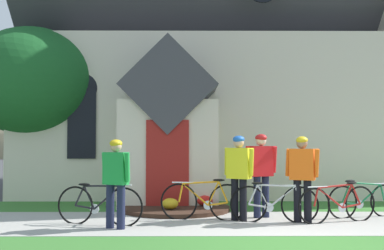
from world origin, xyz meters
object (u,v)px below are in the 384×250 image
bicycle_black (203,201)px  cyclist_in_blue_jersey (239,171)px  church_sign (176,154)px  bicycle_green (363,200)px  cyclist_in_red_jersey (116,177)px  yard_deciduous_tree (33,83)px  bicycle_silver (274,203)px  bicycle_white (99,205)px  cyclist_in_white_jersey (302,172)px  cyclist_in_orange_jersey (261,168)px  bicycle_red (338,204)px

bicycle_black → cyclist_in_blue_jersey: 0.94m
church_sign → bicycle_green: (3.95, -1.45, -0.94)m
church_sign → cyclist_in_red_jersey: (-1.02, -2.72, -0.37)m
yard_deciduous_tree → cyclist_in_blue_jersey: bearing=-34.8°
bicycle_black → bicycle_green: (3.35, 0.33, -0.03)m
church_sign → cyclist_in_blue_jersey: 2.31m
bicycle_black → cyclist_in_blue_jersey: size_ratio=1.02×
bicycle_silver → bicycle_white: bicycle_silver is taller
cyclist_in_white_jersey → cyclist_in_orange_jersey: cyclist_in_orange_jersey is taller
bicycle_black → bicycle_white: size_ratio=1.02×
bicycle_red → cyclist_in_red_jersey: bearing=-171.4°
cyclist_in_orange_jersey → yard_deciduous_tree: (-5.92, 3.35, 2.25)m
bicycle_white → cyclist_in_blue_jersey: size_ratio=1.00×
cyclist_in_blue_jersey → bicycle_green: bearing=9.3°
bicycle_black → church_sign: bearing=108.7°
bicycle_black → bicycle_silver: bearing=-12.1°
bicycle_red → cyclist_in_red_jersey: (-4.23, -0.64, 0.57)m
cyclist_in_blue_jersey → cyclist_in_orange_jersey: bearing=38.8°
cyclist_in_blue_jersey → cyclist_in_orange_jersey: cyclist_in_orange_jersey is taller
bicycle_white → cyclist_in_blue_jersey: (2.70, 0.41, 0.62)m
cyclist_in_orange_jersey → yard_deciduous_tree: yard_deciduous_tree is taller
cyclist_in_red_jersey → bicycle_silver: bearing=12.4°
bicycle_silver → cyclist_in_red_jersey: size_ratio=1.06×
bicycle_silver → cyclist_in_orange_jersey: (-0.15, 0.60, 0.66)m
church_sign → cyclist_in_red_jersey: church_sign is taller
bicycle_green → cyclist_in_white_jersey: 1.70m
church_sign → yard_deciduous_tree: 4.93m
bicycle_white → church_sign: bearing=58.7°
cyclist_in_orange_jersey → bicycle_red: bearing=-23.7°
cyclist_in_blue_jersey → cyclist_in_red_jersey: cyclist_in_blue_jersey is taller
bicycle_silver → cyclist_in_orange_jersey: bearing=103.7°
church_sign → cyclist_in_red_jersey: bearing=-110.5°
bicycle_black → cyclist_in_white_jersey: (1.92, -0.34, 0.60)m
bicycle_white → cyclist_in_white_jersey: cyclist_in_white_jersey is taller
cyclist_in_white_jersey → cyclist_in_orange_jersey: 0.95m
cyclist_in_blue_jersey → church_sign: bearing=124.8°
bicycle_silver → cyclist_in_white_jersey: size_ratio=1.02×
bicycle_white → yard_deciduous_tree: bearing=122.9°
bicycle_red → cyclist_in_orange_jersey: size_ratio=0.97×
bicycle_black → bicycle_white: (-2.00, -0.52, -0.01)m
bicycle_white → cyclist_in_blue_jersey: cyclist_in_blue_jersey is taller
cyclist_in_red_jersey → yard_deciduous_tree: bearing=123.8°
bicycle_red → cyclist_in_blue_jersey: 2.02m
church_sign → yard_deciduous_tree: size_ratio=0.41×
cyclist_in_blue_jersey → cyclist_in_orange_jersey: (0.51, 0.41, 0.03)m
bicycle_silver → cyclist_in_red_jersey: bearing=-167.6°
cyclist_in_blue_jersey → bicycle_silver: bearing=-15.9°
bicycle_black → cyclist_in_red_jersey: 1.95m
bicycle_white → bicycle_red: 4.62m
bicycle_black → bicycle_green: bicycle_black is taller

